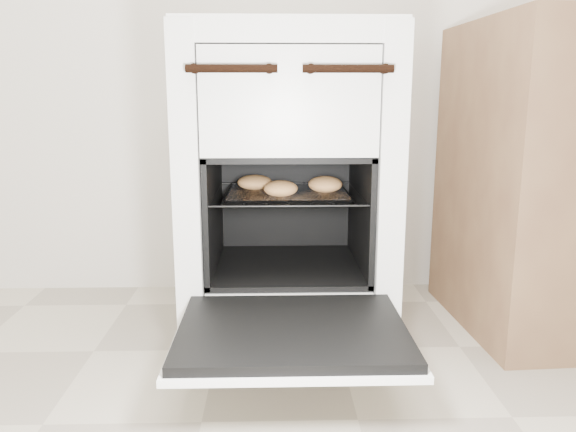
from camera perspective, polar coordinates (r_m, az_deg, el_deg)
name	(u,v)px	position (r m, az deg, el deg)	size (l,w,h in m)	color
stove	(287,190)	(1.60, -0.13, 2.62)	(0.55, 0.61, 0.85)	white
oven_door	(292,333)	(1.21, 0.44, -11.84)	(0.50, 0.39, 0.03)	black
oven_rack	(287,193)	(1.54, -0.08, 2.32)	(0.40, 0.39, 0.01)	black
foil_sheet	(287,192)	(1.52, -0.06, 2.41)	(0.31, 0.28, 0.01)	silver
baked_rolls	(287,185)	(1.49, -0.14, 3.20)	(0.31, 0.23, 0.04)	tan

